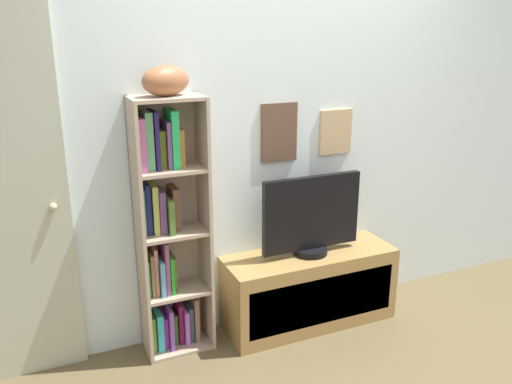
{
  "coord_description": "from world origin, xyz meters",
  "views": [
    {
      "loc": [
        -1.43,
        -1.83,
        1.92
      ],
      "look_at": [
        -0.26,
        0.85,
        0.99
      ],
      "focal_mm": 37.07,
      "sensor_mm": 36.0,
      "label": 1
    }
  ],
  "objects_px": {
    "bookshelf": "(167,233)",
    "football": "(166,81)",
    "tv_stand": "(309,288)",
    "television": "(312,217)"
  },
  "relations": [
    {
      "from": "tv_stand",
      "to": "television",
      "type": "height_order",
      "value": "television"
    },
    {
      "from": "television",
      "to": "football",
      "type": "bearing_deg",
      "value": 175.47
    },
    {
      "from": "bookshelf",
      "to": "football",
      "type": "relative_size",
      "value": 5.57
    },
    {
      "from": "tv_stand",
      "to": "television",
      "type": "distance_m",
      "value": 0.5
    },
    {
      "from": "football",
      "to": "television",
      "type": "bearing_deg",
      "value": -4.53
    },
    {
      "from": "tv_stand",
      "to": "bookshelf",
      "type": "bearing_deg",
      "value": 173.75
    },
    {
      "from": "tv_stand",
      "to": "television",
      "type": "bearing_deg",
      "value": 90.0
    },
    {
      "from": "bookshelf",
      "to": "television",
      "type": "xyz_separation_m",
      "value": [
        0.91,
        -0.1,
        -0.0
      ]
    },
    {
      "from": "football",
      "to": "bookshelf",
      "type": "bearing_deg",
      "value": 135.84
    },
    {
      "from": "television",
      "to": "bookshelf",
      "type": "bearing_deg",
      "value": 173.82
    }
  ]
}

